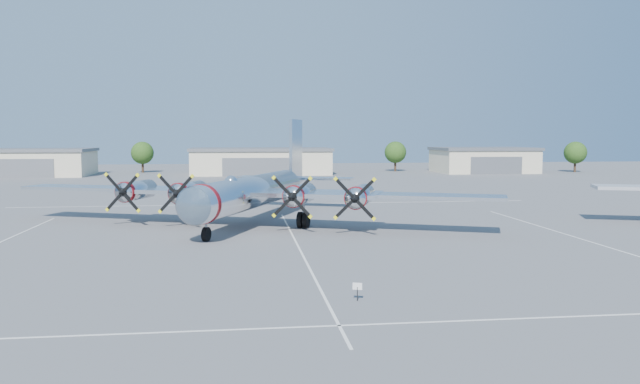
{
  "coord_description": "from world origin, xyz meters",
  "views": [
    {
      "loc": [
        -4.01,
        -47.29,
        7.99
      ],
      "look_at": [
        2.59,
        4.86,
        3.2
      ],
      "focal_mm": 35.0,
      "sensor_mm": 36.0,
      "label": 1
    }
  ],
  "objects": [
    {
      "name": "info_placard",
      "position": [
        1.49,
        -18.21,
        0.63
      ],
      "size": [
        0.45,
        0.19,
        0.89
      ],
      "rotation": [
        0.0,
        0.0,
        -0.35
      ],
      "color": "black",
      "rests_on": "ground"
    },
    {
      "name": "tree_far_east",
      "position": [
        68.0,
        80.0,
        4.22
      ],
      "size": [
        4.8,
        4.8,
        6.64
      ],
      "color": "#382619",
      "rests_on": "ground"
    },
    {
      "name": "main_bomber_b29",
      "position": [
        -2.82,
        9.5,
        0.0
      ],
      "size": [
        52.07,
        44.4,
        9.73
      ],
      "primitive_type": null,
      "rotation": [
        0.0,
        0.0,
        -0.38
      ],
      "color": "white",
      "rests_on": "ground"
    },
    {
      "name": "hangar_center",
      "position": [
        0.0,
        81.96,
        2.71
      ],
      "size": [
        28.6,
        14.6,
        5.4
      ],
      "color": "beige",
      "rests_on": "ground"
    },
    {
      "name": "tree_east",
      "position": [
        30.0,
        88.0,
        4.22
      ],
      "size": [
        4.8,
        4.8,
        6.64
      ],
      "color": "#382619",
      "rests_on": "ground"
    },
    {
      "name": "parking_lines",
      "position": [
        0.0,
        -1.75,
        0.01
      ],
      "size": [
        60.0,
        50.08,
        0.01
      ],
      "color": "silver",
      "rests_on": "ground"
    },
    {
      "name": "ground",
      "position": [
        0.0,
        0.0,
        0.0
      ],
      "size": [
        260.0,
        260.0,
        0.0
      ],
      "primitive_type": "plane",
      "color": "#5A5A5D",
      "rests_on": "ground"
    },
    {
      "name": "hangar_west",
      "position": [
        -45.0,
        81.96,
        2.71
      ],
      "size": [
        22.6,
        14.6,
        5.4
      ],
      "color": "beige",
      "rests_on": "ground"
    },
    {
      "name": "hangar_east",
      "position": [
        48.0,
        81.96,
        2.71
      ],
      "size": [
        20.6,
        14.6,
        5.4
      ],
      "color": "beige",
      "rests_on": "ground"
    },
    {
      "name": "tree_west",
      "position": [
        -25.0,
        90.0,
        4.22
      ],
      "size": [
        4.8,
        4.8,
        6.64
      ],
      "color": "#382619",
      "rests_on": "ground"
    }
  ]
}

